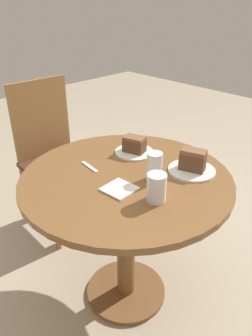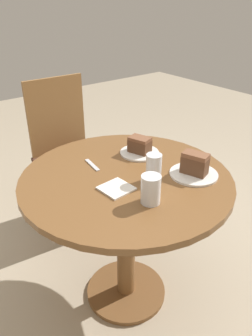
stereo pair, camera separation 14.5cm
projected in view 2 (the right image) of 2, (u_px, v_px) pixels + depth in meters
The scene contains 11 objects.
ground_plane at pixel (126, 292), 1.83m from camera, with size 8.00×8.00×0.00m, color tan.
table at pixel (126, 205), 1.55m from camera, with size 0.95×0.95×0.75m.
chair at pixel (68, 152), 2.23m from camera, with size 0.44×0.45×0.99m.
plate_near at pixel (140, 153), 1.67m from camera, with size 0.20×0.20×0.01m.
plate_far at pixel (194, 174), 1.47m from camera, with size 0.22×0.22×0.01m.
cake_slice_near at pixel (140, 145), 1.65m from camera, with size 0.10×0.12×0.08m.
cake_slice_far at pixel (195, 163), 1.45m from camera, with size 0.10×0.13×0.10m.
glass_lemonade at pixel (154, 170), 1.40m from camera, with size 0.07×0.07×0.13m.
glass_water at pixel (151, 190), 1.26m from camera, with size 0.08×0.08×0.12m.
napkin_stack at pixel (116, 188), 1.37m from camera, with size 0.13×0.13×0.01m.
spoon at pixel (92, 165), 1.56m from camera, with size 0.03×0.13×0.00m.
Camera 2 is at (-0.78, -1.00, 1.48)m, focal length 35.00 mm.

